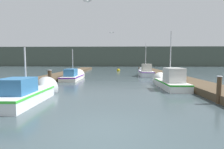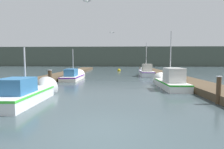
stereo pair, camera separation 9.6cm
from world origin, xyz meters
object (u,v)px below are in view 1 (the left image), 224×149
fishing_boat_2 (74,76)px  mooring_piling_1 (50,77)px  fishing_boat_0 (29,93)px  fishing_boat_1 (169,81)px  mooring_piling_0 (219,90)px  fishing_boat_3 (145,72)px  seagull_1 (87,1)px  channel_buoy (118,70)px  seagull_lead (112,33)px

fishing_boat_2 → mooring_piling_1: size_ratio=4.03×
fishing_boat_0 → fishing_boat_1: bearing=29.2°
fishing_boat_1 → mooring_piling_0: bearing=-81.0°
fishing_boat_3 → mooring_piling_1: 13.51m
fishing_boat_0 → seagull_1: (2.80, 2.36, 5.46)m
fishing_boat_3 → channel_buoy: (-3.66, 9.44, -0.34)m
seagull_lead → seagull_1: 8.56m
fishing_boat_3 → mooring_piling_1: fishing_boat_3 is taller
fishing_boat_2 → channel_buoy: size_ratio=4.77×
fishing_boat_3 → mooring_piling_0: fishing_boat_3 is taller
seagull_lead → seagull_1: bearing=92.7°
channel_buoy → seagull_1: (-2.15, -22.30, 5.72)m
mooring_piling_0 → seagull_1: seagull_1 is taller
channel_buoy → fishing_boat_3: bearing=-68.8°
seagull_1 → fishing_boat_3: bearing=-104.5°
fishing_boat_3 → mooring_piling_1: bearing=-134.0°
fishing_boat_3 → channel_buoy: fishing_boat_3 is taller
fishing_boat_3 → seagull_1: seagull_1 is taller
fishing_boat_1 → seagull_1: seagull_1 is taller
fishing_boat_1 → seagull_lead: size_ratio=9.84×
fishing_boat_3 → seagull_1: (-5.81, -12.86, 5.39)m
mooring_piling_0 → channel_buoy: bearing=100.8°
channel_buoy → seagull_lead: (-0.88, -13.87, 5.04)m
fishing_boat_2 → fishing_boat_1: bearing=-31.8°
fishing_boat_1 → fishing_boat_2: 10.58m
fishing_boat_0 → fishing_boat_1: (8.82, 4.92, 0.04)m
mooring_piling_0 → seagull_lead: size_ratio=2.47×
channel_buoy → fishing_boat_2: bearing=-109.9°
seagull_1 → fishing_boat_0: bearing=49.9°
fishing_boat_0 → mooring_piling_1: (-1.15, 5.88, 0.22)m
mooring_piling_1 → fishing_boat_3: bearing=43.7°
fishing_boat_2 → seagull_lead: size_ratio=9.41×
fishing_boat_2 → seagull_1: size_ratio=9.42×
fishing_boat_3 → fishing_boat_1: bearing=-86.6°
fishing_boat_3 → seagull_lead: size_ratio=10.67×
mooring_piling_1 → seagull_1: seagull_1 is taller
fishing_boat_2 → seagull_lead: bearing=4.2°
fishing_boat_3 → mooring_piling_0: bearing=-83.7°
fishing_boat_0 → mooring_piling_0: (9.71, -0.38, 0.26)m
mooring_piling_1 → mooring_piling_0: bearing=-30.0°
fishing_boat_0 → mooring_piling_1: bearing=101.1°
mooring_piling_0 → channel_buoy: mooring_piling_0 is taller
channel_buoy → seagull_lead: 14.78m
fishing_boat_2 → channel_buoy: fishing_boat_2 is taller
fishing_boat_2 → mooring_piling_0: size_ratio=3.81×
seagull_1 → mooring_piling_1: bearing=-31.9°
seagull_1 → channel_buoy: bearing=-85.7°
fishing_boat_0 → fishing_boat_1: 10.10m
channel_buoy → seagull_1: 23.13m
mooring_piling_1 → channel_buoy: bearing=72.0°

